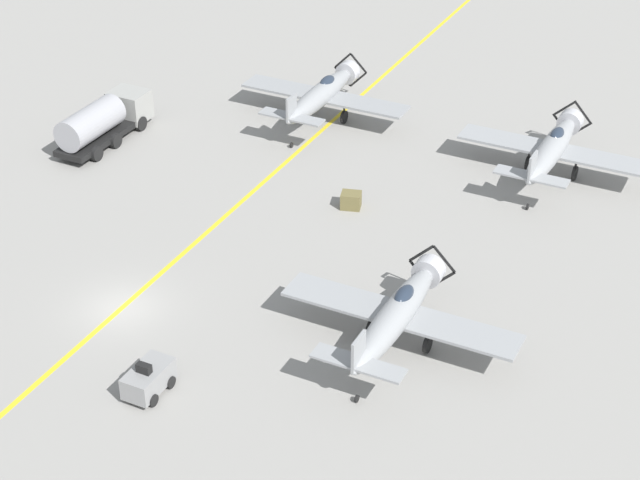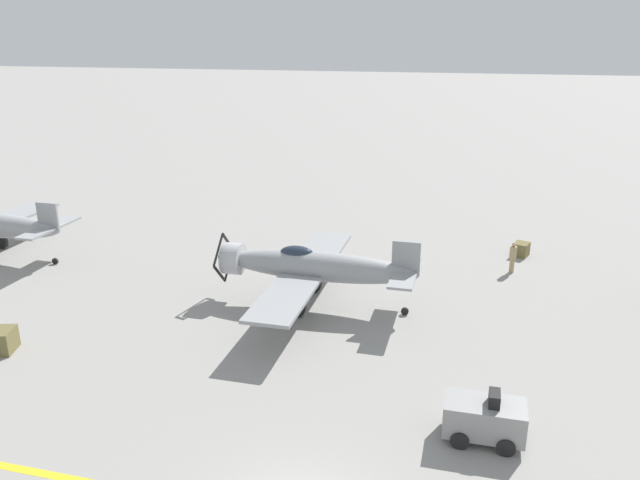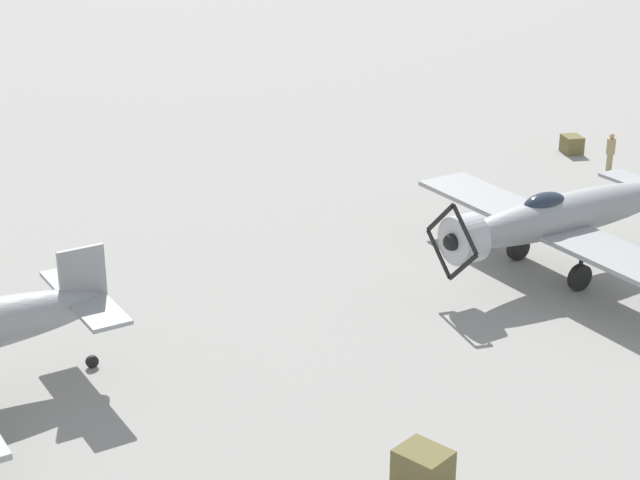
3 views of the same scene
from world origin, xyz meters
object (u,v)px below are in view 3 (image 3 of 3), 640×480
object	(u,v)px
ground_crew_walking	(610,151)
supply_crate_by_tanker	(423,469)
supply_crate_mid_lane	(572,144)
airplane_mid_right	(559,217)

from	to	relation	value
ground_crew_walking	supply_crate_by_tanker	size ratio (longest dim) A/B	1.49
supply_crate_mid_lane	airplane_mid_right	bearing A→B (deg)	134.03
airplane_mid_right	supply_crate_mid_lane	size ratio (longest dim) A/B	12.33
airplane_mid_right	supply_crate_by_tanker	xyz separation A→B (m)	(-7.75, 11.33, -1.52)
airplane_mid_right	supply_crate_mid_lane	xyz separation A→B (m)	(9.92, -10.26, -1.61)
supply_crate_mid_lane	ground_crew_walking	bearing A→B (deg)	167.98
airplane_mid_right	ground_crew_walking	size ratio (longest dim) A/B	6.85
airplane_mid_right	ground_crew_walking	distance (m)	11.93
supply_crate_by_tanker	ground_crew_walking	bearing A→B (deg)	-54.92
airplane_mid_right	supply_crate_by_tanker	world-z (taller)	airplane_mid_right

